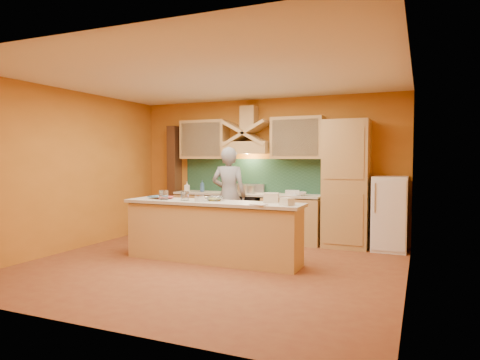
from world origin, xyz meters
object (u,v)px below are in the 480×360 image
at_px(person, 229,195).
at_px(kitchen_scale, 200,199).
at_px(stove, 246,217).
at_px(fridge, 390,214).
at_px(mixing_bowl, 214,199).

height_order(person, kitchen_scale, person).
relative_size(stove, fridge, 0.69).
bearing_deg(stove, mixing_bowl, -83.72).
bearing_deg(stove, kitchen_scale, -88.47).
distance_m(person, kitchen_scale, 1.55).
distance_m(person, mixing_bowl, 1.37).
bearing_deg(mixing_bowl, stove, 96.28).
distance_m(fridge, kitchen_scale, 3.36).
bearing_deg(mixing_bowl, fridge, 36.11).
height_order(kitchen_scale, mixing_bowl, kitchen_scale).
xyz_separation_m(stove, person, (-0.15, -0.51, 0.46)).
relative_size(fridge, mixing_bowl, 4.63).
xyz_separation_m(kitchen_scale, mixing_bowl, (0.15, 0.22, -0.01)).
relative_size(stove, mixing_bowl, 3.20).
bearing_deg(person, mixing_bowl, 96.75).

